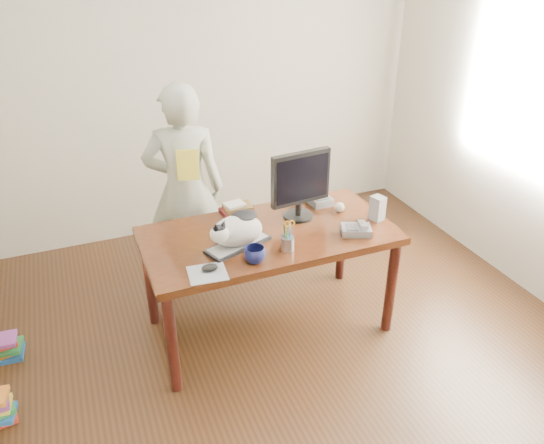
{
  "coord_description": "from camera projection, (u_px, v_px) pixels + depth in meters",
  "views": [
    {
      "loc": [
        -1.08,
        -2.13,
        2.42
      ],
      "look_at": [
        0.0,
        0.55,
        0.85
      ],
      "focal_mm": 35.0,
      "sensor_mm": 36.0,
      "label": 1
    }
  ],
  "objects": [
    {
      "name": "cat",
      "position": [
        236.0,
        230.0,
        3.16
      ],
      "size": [
        0.39,
        0.29,
        0.23
      ],
      "rotation": [
        0.0,
        0.0,
        0.36
      ],
      "color": "silver",
      "rests_on": "keyboard"
    },
    {
      "name": "held_book",
      "position": [
        188.0,
        165.0,
        3.58
      ],
      "size": [
        0.17,
        0.12,
        0.21
      ],
      "rotation": [
        0.0,
        0.0,
        -0.26
      ],
      "color": "gold",
      "rests_on": "person"
    },
    {
      "name": "speaker",
      "position": [
        377.0,
        208.0,
        3.49
      ],
      "size": [
        0.1,
        0.1,
        0.17
      ],
      "rotation": [
        0.0,
        0.0,
        0.31
      ],
      "color": "gray",
      "rests_on": "desk"
    },
    {
      "name": "calculator",
      "position": [
        319.0,
        199.0,
        3.74
      ],
      "size": [
        0.15,
        0.2,
        0.06
      ],
      "rotation": [
        0.0,
        0.0,
        0.03
      ],
      "color": "slate",
      "rests_on": "desk"
    },
    {
      "name": "desk",
      "position": [
        265.0,
        246.0,
        3.51
      ],
      "size": [
        1.6,
        0.8,
        0.75
      ],
      "color": "black",
      "rests_on": "ground"
    },
    {
      "name": "monitor",
      "position": [
        301.0,
        182.0,
        3.42
      ],
      "size": [
        0.42,
        0.22,
        0.47
      ],
      "rotation": [
        0.0,
        0.0,
        0.11
      ],
      "color": "black",
      "rests_on": "desk"
    },
    {
      "name": "keyboard",
      "position": [
        238.0,
        245.0,
        3.22
      ],
      "size": [
        0.44,
        0.29,
        0.02
      ],
      "rotation": [
        0.0,
        0.0,
        0.36
      ],
      "color": "black",
      "rests_on": "desk"
    },
    {
      "name": "mouse",
      "position": [
        210.0,
        268.0,
        2.98
      ],
      "size": [
        0.1,
        0.07,
        0.04
      ],
      "rotation": [
        0.0,
        0.0,
        -0.1
      ],
      "color": "black",
      "rests_on": "mousepad"
    },
    {
      "name": "pen_cup",
      "position": [
        288.0,
        242.0,
        3.16
      ],
      "size": [
        0.09,
        0.09,
        0.2
      ],
      "rotation": [
        0.0,
        0.0,
        -0.12
      ],
      "color": "gray",
      "rests_on": "desk"
    },
    {
      "name": "room",
      "position": [
        314.0,
        182.0,
        2.6
      ],
      "size": [
        4.5,
        4.5,
        4.5
      ],
      "color": "black",
      "rests_on": "ground"
    },
    {
      "name": "phone",
      "position": [
        357.0,
        229.0,
        3.35
      ],
      "size": [
        0.22,
        0.19,
        0.08
      ],
      "rotation": [
        0.0,
        0.0,
        -0.38
      ],
      "color": "slate",
      "rests_on": "desk"
    },
    {
      "name": "mousepad",
      "position": [
        207.0,
        273.0,
        2.96
      ],
      "size": [
        0.23,
        0.21,
        0.0
      ],
      "rotation": [
        0.0,
        0.0,
        -0.1
      ],
      "color": "#A1A5AC",
      "rests_on": "desk"
    },
    {
      "name": "coffee_mug",
      "position": [
        255.0,
        255.0,
        3.05
      ],
      "size": [
        0.16,
        0.16,
        0.1
      ],
      "primitive_type": "imported",
      "rotation": [
        0.0,
        0.0,
        0.32
      ],
      "color": "#0C0F33",
      "rests_on": "desk"
    },
    {
      "name": "book_pile_b",
      "position": [
        2.0,
        348.0,
        3.42
      ],
      "size": [
        0.26,
        0.2,
        0.15
      ],
      "color": "#194F99",
      "rests_on": "ground"
    },
    {
      "name": "book_stack",
      "position": [
        237.0,
        209.0,
        3.59
      ],
      "size": [
        0.22,
        0.17,
        0.08
      ],
      "rotation": [
        0.0,
        0.0,
        0.05
      ],
      "color": "#4C1416",
      "rests_on": "desk"
    },
    {
      "name": "baseball",
      "position": [
        340.0,
        207.0,
        3.61
      ],
      "size": [
        0.07,
        0.07,
        0.07
      ],
      "rotation": [
        0.0,
        0.0,
        -0.16
      ],
      "color": "silver",
      "rests_on": "desk"
    },
    {
      "name": "person",
      "position": [
        185.0,
        190.0,
        3.84
      ],
      "size": [
        0.65,
        0.51,
        1.58
      ],
      "primitive_type": "imported",
      "rotation": [
        0.0,
        0.0,
        2.88
      ],
      "color": "silver",
      "rests_on": "ground"
    }
  ]
}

